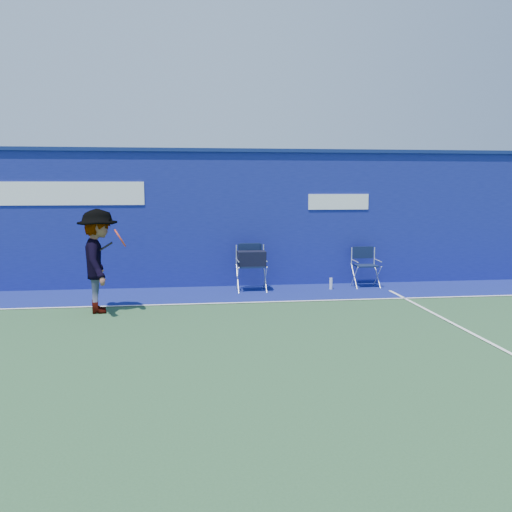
{
  "coord_description": "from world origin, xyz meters",
  "views": [
    {
      "loc": [
        0.19,
        -7.06,
        2.27
      ],
      "look_at": [
        1.4,
        2.6,
        1.0
      ],
      "focal_mm": 38.0,
      "sensor_mm": 36.0,
      "label": 1
    }
  ],
  "objects": [
    {
      "name": "directors_chair_right",
      "position": [
        4.13,
        4.54,
        0.28
      ],
      "size": [
        0.53,
        0.48,
        0.89
      ],
      "color": "silver",
      "rests_on": "ground"
    },
    {
      "name": "water_bottle",
      "position": [
        3.28,
        4.34,
        0.13
      ],
      "size": [
        0.07,
        0.07,
        0.26
      ],
      "primitive_type": "cylinder",
      "color": "silver",
      "rests_on": "ground"
    },
    {
      "name": "ground",
      "position": [
        0.0,
        0.0,
        0.0
      ],
      "size": [
        80.0,
        80.0,
        0.0
      ],
      "primitive_type": "plane",
      "color": "#284C2C",
      "rests_on": "ground"
    },
    {
      "name": "stadium_wall",
      "position": [
        -0.0,
        5.2,
        1.55
      ],
      "size": [
        24.0,
        0.5,
        3.08
      ],
      "color": "navy",
      "rests_on": "ground"
    },
    {
      "name": "tennis_player",
      "position": [
        -1.41,
        2.8,
        0.93
      ],
      "size": [
        0.99,
        1.31,
        1.86
      ],
      "color": "#EA4738",
      "rests_on": "ground"
    },
    {
      "name": "out_of_bounds_strip",
      "position": [
        0.0,
        4.1,
        0.0
      ],
      "size": [
        24.0,
        1.8,
        0.01
      ],
      "primitive_type": "cube",
      "color": "navy",
      "rests_on": "ground"
    },
    {
      "name": "court_lines",
      "position": [
        0.0,
        0.6,
        0.01
      ],
      "size": [
        24.0,
        12.0,
        0.01
      ],
      "color": "white",
      "rests_on": "out_of_bounds_strip"
    },
    {
      "name": "directors_chair_left",
      "position": [
        1.53,
        4.41,
        0.43
      ],
      "size": [
        0.6,
        0.56,
        1.01
      ],
      "color": "silver",
      "rests_on": "ground"
    }
  ]
}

